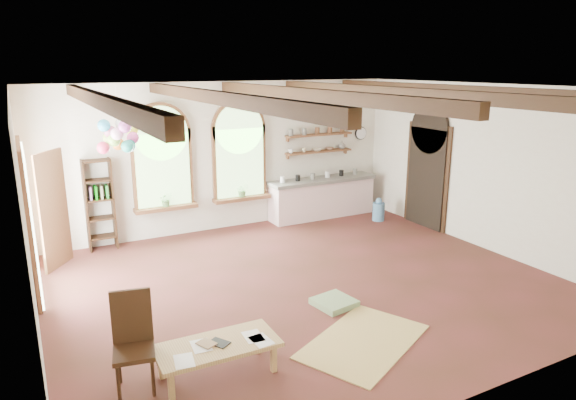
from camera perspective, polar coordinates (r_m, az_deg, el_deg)
floor at (r=8.69m, az=1.87°, el=-9.20°), size 8.00×8.00×0.00m
ceiling_beams at (r=7.95m, az=2.06°, el=11.67°), size 6.20×6.80×0.18m
window_left at (r=10.78m, az=-13.79°, el=4.22°), size 1.30×0.28×2.20m
window_right at (r=11.31m, az=-5.40°, el=5.05°), size 1.30×0.28×2.20m
left_doorway at (r=9.00m, az=-26.80°, el=-2.19°), size 0.10×1.90×2.50m
right_doorway at (r=11.78m, az=15.10°, el=2.36°), size 0.10×1.30×2.40m
kitchen_counter at (r=12.25m, az=3.80°, el=0.31°), size 2.68×0.62×0.94m
wall_shelf_lower at (r=12.18m, az=3.44°, el=5.40°), size 1.70×0.24×0.04m
wall_shelf_upper at (r=12.12m, az=3.47°, el=7.26°), size 1.70×0.24×0.04m
wall_clock at (r=12.87m, az=8.10°, el=7.36°), size 0.32×0.04×0.32m
bookshelf at (r=10.60m, az=-20.20°, el=-0.51°), size 0.53×0.32×1.80m
coffee_table at (r=6.24m, az=-7.85°, el=-15.92°), size 1.43×0.68×0.40m
side_chair at (r=6.22m, az=-16.63°, el=-16.90°), size 0.52×0.52×1.12m
floor_mat at (r=7.07m, az=8.39°, el=-15.28°), size 2.10×1.79×0.02m
floor_cushion at (r=7.95m, az=5.16°, el=-11.26°), size 0.63×0.63×0.10m
water_jug_a at (r=12.73m, az=6.85°, el=-0.14°), size 0.33×0.33×0.64m
water_jug_b at (r=12.16m, az=10.03°, el=-1.17°), size 0.28×0.28×0.54m
balloon_cluster at (r=9.39m, az=-18.28°, el=6.74°), size 0.77×0.79×1.14m
table_book at (r=6.17m, az=-9.61°, el=-15.77°), size 0.24×0.28×0.02m
tablet at (r=6.22m, az=-7.68°, el=-15.45°), size 0.26×0.29×0.01m
potted_plant_left at (r=10.85m, az=-13.39°, el=0.07°), size 0.27×0.23×0.30m
potted_plant_right at (r=11.37m, az=-5.10°, el=1.09°), size 0.27×0.23×0.30m
shelf_cup_a at (r=11.80m, az=0.32°, el=5.46°), size 0.12×0.10×0.10m
shelf_cup_b at (r=11.97m, az=1.80°, el=5.57°), size 0.10×0.10×0.09m
shelf_bowl_a at (r=12.15m, az=3.24°, el=5.60°), size 0.22×0.22×0.05m
shelf_bowl_b at (r=12.33m, az=4.64°, el=5.73°), size 0.20×0.20×0.06m
shelf_vase at (r=12.51m, az=6.01°, el=6.13°), size 0.18×0.18×0.19m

